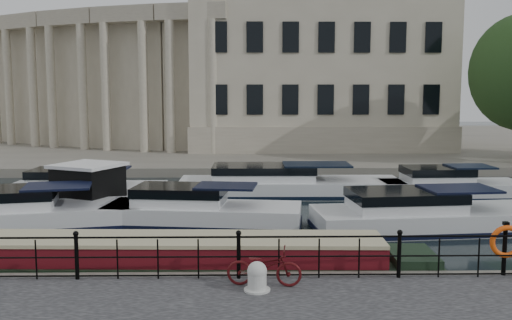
% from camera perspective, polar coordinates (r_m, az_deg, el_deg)
% --- Properties ---
extents(ground_plane, '(160.00, 160.00, 0.00)m').
position_cam_1_polar(ground_plane, '(16.81, -1.62, -11.05)').
color(ground_plane, black).
rests_on(ground_plane, ground).
extents(far_bank, '(120.00, 42.00, 0.55)m').
position_cam_1_polar(far_bank, '(55.20, -1.14, 1.83)').
color(far_bank, '#6B665B').
rests_on(far_bank, ground_plane).
extents(railing, '(24.14, 0.14, 1.22)m').
position_cam_1_polar(railing, '(14.30, -1.75, -9.25)').
color(railing, black).
rests_on(railing, near_quay).
extents(civic_building, '(53.55, 31.84, 16.85)m').
position_cam_1_polar(civic_building, '(50.74, -2.32, 9.02)').
color(civic_building, '#ADA38C').
rests_on(civic_building, far_bank).
extents(bicycle, '(1.85, 0.82, 0.94)m').
position_cam_1_polar(bicycle, '(13.82, 0.82, -10.61)').
color(bicycle, '#4C0D10').
rests_on(bicycle, near_quay).
extents(mooring_bollard, '(0.62, 0.62, 0.70)m').
position_cam_1_polar(mooring_bollard, '(13.54, 0.11, -11.62)').
color(mooring_bollard, beige).
rests_on(mooring_bollard, near_quay).
extents(life_ring_post, '(0.84, 0.21, 1.37)m').
position_cam_1_polar(life_ring_post, '(15.73, 23.73, -7.56)').
color(life_ring_post, black).
rests_on(life_ring_post, near_quay).
extents(narrowboat, '(15.16, 2.42, 1.55)m').
position_cam_1_polar(narrowboat, '(16.20, -9.29, -10.48)').
color(narrowboat, black).
rests_on(narrowboat, ground_plane).
extents(harbour_hut, '(4.26, 3.99, 2.21)m').
position_cam_1_polar(harbour_hut, '(25.38, -16.38, -2.95)').
color(harbour_hut, '#6B665B').
rests_on(harbour_hut, ground_plane).
extents(cabin_cruisers, '(26.04, 10.73, 1.99)m').
position_cam_1_polar(cabin_cruisers, '(24.89, -0.39, -4.23)').
color(cabin_cruisers, silver).
rests_on(cabin_cruisers, ground_plane).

